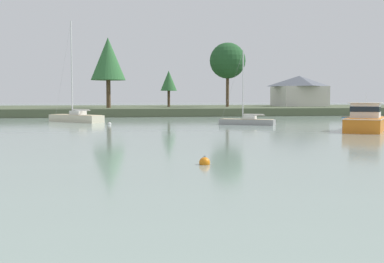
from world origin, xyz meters
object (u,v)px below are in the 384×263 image
at_px(sailboat_grey, 247,123).
at_px(cruiser_orange, 366,124).
at_px(mooring_buoy_white, 109,124).
at_px(sailboat_cream, 76,120).
at_px(mooring_buoy_orange, 205,163).
at_px(dinghy_skyblue, 354,119).

height_order(sailboat_grey, cruiser_orange, sailboat_grey).
distance_m(sailboat_grey, mooring_buoy_white, 16.10).
bearing_deg(cruiser_orange, sailboat_cream, 142.64).
xyz_separation_m(sailboat_cream, mooring_buoy_orange, (8.17, -42.50, -0.19)).
relative_size(sailboat_grey, mooring_buoy_orange, 15.91).
distance_m(sailboat_grey, sailboat_cream, 22.52).
distance_m(dinghy_skyblue, mooring_buoy_orange, 52.52).
bearing_deg(sailboat_cream, sailboat_grey, -27.46).
bearing_deg(sailboat_cream, dinghy_skyblue, -0.06).
height_order(dinghy_skyblue, sailboat_cream, sailboat_cream).
xyz_separation_m(sailboat_grey, mooring_buoy_white, (-15.78, 3.18, -0.13)).
xyz_separation_m(sailboat_grey, sailboat_cream, (-19.98, 10.38, 0.08)).
height_order(sailboat_grey, sailboat_cream, sailboat_cream).
distance_m(sailboat_grey, cruiser_orange, 14.21).
bearing_deg(cruiser_orange, mooring_buoy_white, 149.08).
height_order(cruiser_orange, mooring_buoy_white, cruiser_orange).
relative_size(sailboat_grey, sailboat_cream, 0.66).
bearing_deg(sailboat_grey, cruiser_orange, -53.18).
bearing_deg(mooring_buoy_white, dinghy_skyblue, 11.59).
bearing_deg(mooring_buoy_orange, cruiser_orange, 45.59).
xyz_separation_m(dinghy_skyblue, mooring_buoy_orange, (-30.92, -42.45, -0.06)).
xyz_separation_m(mooring_buoy_orange, mooring_buoy_white, (-3.97, 35.29, -0.01)).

